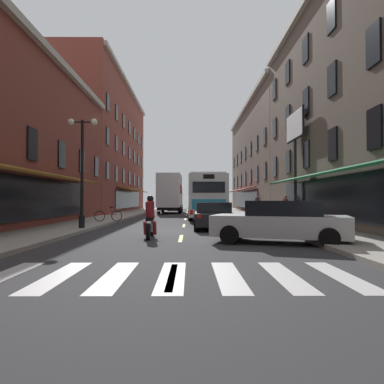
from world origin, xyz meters
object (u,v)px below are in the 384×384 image
object	(u,v)px
billboard_sign	(295,136)
sedan_far	(281,222)
sedan_near	(174,206)
motorcycle_rider	(150,220)
box_truck	(170,194)
sedan_mid	(213,215)
transit_bus	(205,197)
bicycle_near	(108,216)
pedestrian_far	(257,205)
street_lamp_twin	(82,167)
pedestrian_near	(285,207)

from	to	relation	value
billboard_sign	sedan_far	size ratio (longest dim) A/B	1.44
sedan_near	motorcycle_rider	bearing A→B (deg)	-88.95
box_truck	sedan_mid	world-z (taller)	box_truck
billboard_sign	transit_bus	xyz separation A→B (m)	(-5.47, 5.89, -3.83)
billboard_sign	sedan_mid	size ratio (longest dim) A/B	1.48
bicycle_near	pedestrian_far	xyz separation A→B (m)	(10.90, 8.22, 0.52)
billboard_sign	transit_bus	bearing A→B (deg)	132.87
street_lamp_twin	pedestrian_far	bearing A→B (deg)	50.18
bicycle_near	pedestrian_far	bearing A→B (deg)	37.01
transit_bus	sedan_far	xyz separation A→B (m)	(1.87, -15.86, -0.99)
billboard_sign	box_truck	world-z (taller)	billboard_sign
sedan_mid	street_lamp_twin	size ratio (longest dim) A/B	0.90
billboard_sign	transit_bus	size ratio (longest dim) A/B	0.58
billboard_sign	motorcycle_rider	size ratio (longest dim) A/B	3.38
box_truck	street_lamp_twin	distance (m)	21.58
box_truck	transit_bus	bearing A→B (deg)	-71.55
sedan_near	street_lamp_twin	xyz separation A→B (m)	(-2.98, -31.87, 2.38)
box_truck	pedestrian_near	xyz separation A→B (m)	(8.70, -14.34, -1.14)
billboard_sign	pedestrian_near	xyz separation A→B (m)	(-0.16, 1.72, -4.57)
transit_bus	pedestrian_near	bearing A→B (deg)	-38.18
sedan_far	motorcycle_rider	xyz separation A→B (m)	(-4.64, 1.60, -0.03)
transit_bus	sedan_mid	size ratio (longest dim) A/B	2.55
transit_bus	box_truck	distance (m)	10.73
bicycle_near	street_lamp_twin	distance (m)	5.57
billboard_sign	sedan_far	xyz separation A→B (m)	(-3.60, -9.97, -4.82)
box_truck	motorcycle_rider	distance (m)	24.48
sedan_mid	street_lamp_twin	distance (m)	6.86
transit_bus	sedan_far	world-z (taller)	transit_bus
sedan_far	pedestrian_near	bearing A→B (deg)	73.62
billboard_sign	sedan_mid	bearing A→B (deg)	-143.49
bicycle_near	street_lamp_twin	bearing A→B (deg)	-90.93
pedestrian_near	pedestrian_far	xyz separation A→B (m)	(-0.73, 6.16, 0.03)
sedan_mid	pedestrian_far	size ratio (longest dim) A/B	2.76
motorcycle_rider	pedestrian_far	size ratio (longest dim) A/B	1.21
motorcycle_rider	pedestrian_near	size ratio (longest dim) A/B	1.28
box_truck	street_lamp_twin	size ratio (longest dim) A/B	1.46
box_truck	sedan_near	xyz separation A→B (m)	(-0.03, 10.51, -1.47)
transit_bus	sedan_near	size ratio (longest dim) A/B	2.84
sedan_far	pedestrian_far	xyz separation A→B (m)	(2.71, 17.84, 0.29)
sedan_far	pedestrian_near	xyz separation A→B (m)	(3.44, 11.69, 0.26)
transit_bus	street_lamp_twin	xyz separation A→B (m)	(-6.40, -11.19, 1.31)
billboard_sign	sedan_near	world-z (taller)	billboard_sign
sedan_far	bicycle_near	size ratio (longest dim) A/B	2.83
sedan_mid	motorcycle_rider	size ratio (longest dim) A/B	2.29
billboard_sign	transit_bus	world-z (taller)	billboard_sign
pedestrian_near	pedestrian_far	bearing A→B (deg)	-55.09
pedestrian_near	bicycle_near	bearing A→B (deg)	38.23
box_truck	sedan_far	xyz separation A→B (m)	(5.26, -26.03, -1.40)
sedan_mid	box_truck	bearing A→B (deg)	99.37
box_truck	street_lamp_twin	bearing A→B (deg)	-98.02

